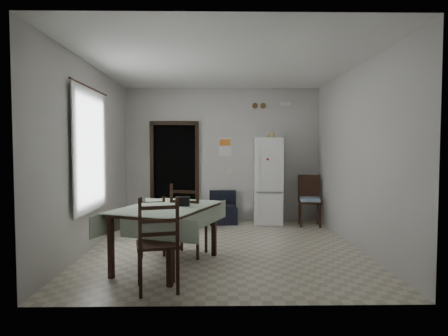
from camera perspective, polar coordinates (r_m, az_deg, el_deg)
name	(u,v)px	position (r m, az deg, el deg)	size (l,w,h in m)	color
ground	(224,247)	(6.13, 0.07, -11.99)	(4.50, 4.50, 0.00)	#C0B69C
ceiling	(224,64)	(6.07, 0.08, 15.50)	(4.20, 4.50, 0.02)	white
wall_back	(223,155)	(8.18, -0.19, 2.01)	(4.20, 0.02, 2.90)	beige
wall_front	(228,162)	(3.68, 0.66, 0.97)	(4.20, 0.02, 2.90)	beige
wall_left	(91,157)	(6.26, -19.55, 1.59)	(0.02, 4.50, 2.90)	beige
wall_right	(356,157)	(6.32, 19.48, 1.60)	(0.02, 4.50, 2.90)	beige
doorway	(176,172)	(8.45, -7.35, -0.63)	(1.06, 0.52, 2.22)	black
window_recess	(84,151)	(6.08, -20.61, 2.48)	(0.10, 1.20, 1.60)	silver
curtain	(91,151)	(6.05, -19.63, 2.49)	(0.02, 1.45, 1.85)	silver
curtain_rod	(90,88)	(6.11, -19.69, 11.43)	(0.02, 0.02, 1.60)	black
calendar	(225,147)	(8.17, 0.16, 3.20)	(0.28, 0.02, 0.40)	white
calendar_image	(225,143)	(8.16, 0.16, 3.91)	(0.24, 0.01, 0.14)	orange
light_switch	(230,171)	(8.18, 0.86, -0.44)	(0.08, 0.02, 0.12)	beige
vent_left	(255,106)	(8.25, 4.74, 9.45)	(0.12, 0.12, 0.03)	brown
vent_right	(263,106)	(8.27, 6.00, 9.43)	(0.12, 0.12, 0.03)	brown
emergency_light	(285,104)	(8.32, 9.28, 9.58)	(0.25, 0.07, 0.09)	white
fridge	(268,181)	(7.95, 6.70, -1.96)	(0.59, 0.59, 1.81)	white
tan_cone	(271,134)	(7.89, 7.25, 5.20)	(0.21, 0.21, 0.17)	tan
navy_seat	(223,207)	(7.95, -0.19, -6.03)	(0.56, 0.55, 0.68)	black
corner_chair	(310,201)	(7.90, 12.93, -4.88)	(0.45, 0.45, 1.04)	black
dining_table	(167,236)	(5.16, -8.62, -10.25)	(1.02, 1.55, 0.81)	#A6BBA0
black_bag	(183,201)	(5.10, -6.34, -5.08)	(0.19, 0.11, 0.12)	black
dining_chair_far_left	(152,225)	(5.75, -10.97, -8.51)	(0.38, 0.38, 0.89)	black
dining_chair_far_right	(189,219)	(5.60, -5.31, -7.77)	(0.46, 0.46, 1.08)	black
dining_chair_near_head	(158,243)	(4.30, -10.09, -11.16)	(0.46, 0.46, 1.06)	black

